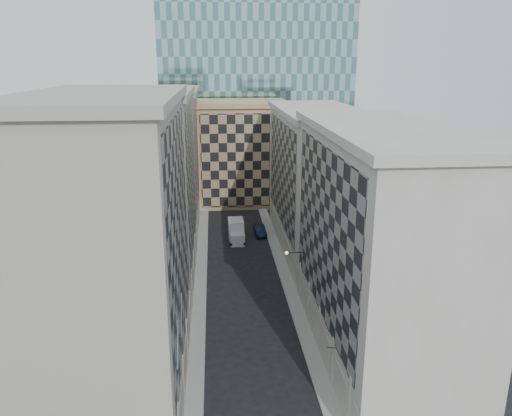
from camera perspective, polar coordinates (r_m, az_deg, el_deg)
sidewalk_west at (r=60.70m, az=-6.38°, el=-8.70°), size 1.50×100.00×0.15m
sidewalk_east at (r=61.25m, az=3.59°, el=-8.39°), size 1.50×100.00×0.15m
bldg_left_a at (r=39.32m, az=-15.81°, el=-4.94°), size 10.80×22.80×23.70m
bldg_left_b at (r=60.23m, az=-12.02°, el=2.21°), size 10.80×22.80×22.70m
bldg_left_c at (r=81.72m, az=-10.19°, el=5.63°), size 10.80×22.80×21.70m
bldg_right_a at (r=45.10m, az=13.72°, el=-4.05°), size 10.80×26.80×20.70m
bldg_right_b at (r=70.27m, az=6.88°, el=3.22°), size 10.80×28.80×19.70m
tan_block at (r=94.44m, az=-1.61°, el=6.46°), size 16.80×14.80×18.80m
church_tower at (r=107.04m, az=-3.26°, el=17.03°), size 7.20×7.20×51.50m
flagpoles_left at (r=35.79m, az=-8.74°, el=-13.48°), size 0.10×6.33×2.33m
bracket_lamp at (r=53.27m, az=3.71°, el=-5.13°), size 1.98×0.36×0.36m
box_truck at (r=74.51m, az=-2.27°, el=-2.74°), size 2.35×5.52×3.00m
dark_car at (r=76.82m, az=0.44°, el=-2.59°), size 1.87×4.54×1.46m
shop_sign at (r=41.14m, az=8.37°, el=-15.92°), size 0.74×0.65×0.73m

